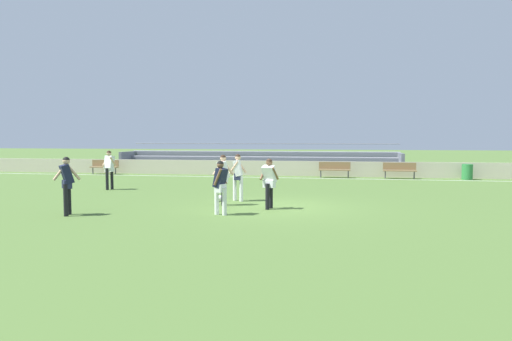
{
  "coord_description": "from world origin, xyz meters",
  "views": [
    {
      "loc": [
        2.23,
        -15.09,
        2.26
      ],
      "look_at": [
        -1.22,
        3.0,
        0.99
      ],
      "focal_mm": 32.68,
      "sensor_mm": 36.0,
      "label": 1
    }
  ],
  "objects_px": {
    "player_dark_trailing_run": "(67,180)",
    "bench_near_wall_gap": "(335,168)",
    "player_white_challenging": "(109,166)",
    "bleacher_stand": "(257,161)",
    "player_white_dropping_back": "(238,173)",
    "player_white_wide_right": "(269,179)",
    "trash_bin": "(467,172)",
    "soccer_ball": "(220,198)",
    "bench_centre_sideline": "(105,166)",
    "bench_far_right": "(400,169)",
    "player_dark_pressing_high": "(220,183)",
    "player_white_on_ball": "(223,175)"
  },
  "relations": [
    {
      "from": "player_white_dropping_back",
      "to": "player_white_challenging",
      "type": "xyz_separation_m",
      "value": [
        -6.42,
        2.59,
        0.02
      ]
    },
    {
      "from": "bench_near_wall_gap",
      "to": "player_white_challenging",
      "type": "height_order",
      "value": "player_white_challenging"
    },
    {
      "from": "bench_far_right",
      "to": "player_white_dropping_back",
      "type": "xyz_separation_m",
      "value": [
        -6.82,
        -10.83,
        0.47
      ]
    },
    {
      "from": "bleacher_stand",
      "to": "bench_near_wall_gap",
      "type": "height_order",
      "value": "bleacher_stand"
    },
    {
      "from": "bleacher_stand",
      "to": "bench_centre_sideline",
      "type": "xyz_separation_m",
      "value": [
        -9.28,
        -3.0,
        -0.23
      ]
    },
    {
      "from": "player_white_dropping_back",
      "to": "bench_centre_sideline",
      "type": "bearing_deg",
      "value": 135.9
    },
    {
      "from": "player_white_wide_right",
      "to": "trash_bin",
      "type": "bearing_deg",
      "value": 54.52
    },
    {
      "from": "player_white_on_ball",
      "to": "player_dark_trailing_run",
      "type": "height_order",
      "value": "player_dark_trailing_run"
    },
    {
      "from": "bleacher_stand",
      "to": "player_white_wide_right",
      "type": "relative_size",
      "value": 11.37
    },
    {
      "from": "bench_near_wall_gap",
      "to": "player_dark_trailing_run",
      "type": "xyz_separation_m",
      "value": [
        -7.42,
        -14.84,
        0.49
      ]
    },
    {
      "from": "bleacher_stand",
      "to": "bench_far_right",
      "type": "xyz_separation_m",
      "value": [
        8.71,
        -3.0,
        -0.23
      ]
    },
    {
      "from": "player_white_on_ball",
      "to": "player_dark_trailing_run",
      "type": "relative_size",
      "value": 0.99
    },
    {
      "from": "bench_centre_sideline",
      "to": "player_dark_trailing_run",
      "type": "xyz_separation_m",
      "value": [
        6.97,
        -14.84,
        0.49
      ]
    },
    {
      "from": "player_white_wide_right",
      "to": "player_white_on_ball",
      "type": "bearing_deg",
      "value": 162.49
    },
    {
      "from": "bench_far_right",
      "to": "player_white_dropping_back",
      "type": "relative_size",
      "value": 1.06
    },
    {
      "from": "bench_near_wall_gap",
      "to": "player_white_dropping_back",
      "type": "xyz_separation_m",
      "value": [
        -3.21,
        -10.83,
        0.47
      ]
    },
    {
      "from": "player_dark_trailing_run",
      "to": "player_white_challenging",
      "type": "bearing_deg",
      "value": 108.48
    },
    {
      "from": "player_white_challenging",
      "to": "player_white_wide_right",
      "type": "relative_size",
      "value": 1.07
    },
    {
      "from": "bench_near_wall_gap",
      "to": "soccer_ball",
      "type": "height_order",
      "value": "bench_near_wall_gap"
    },
    {
      "from": "player_white_wide_right",
      "to": "soccer_ball",
      "type": "distance_m",
      "value": 2.63
    },
    {
      "from": "trash_bin",
      "to": "player_white_wide_right",
      "type": "xyz_separation_m",
      "value": [
        -9.0,
        -12.63,
        0.53
      ]
    },
    {
      "from": "player_white_dropping_back",
      "to": "bench_near_wall_gap",
      "type": "bearing_deg",
      "value": 73.5
    },
    {
      "from": "player_white_dropping_back",
      "to": "player_white_wide_right",
      "type": "height_order",
      "value": "player_white_dropping_back"
    },
    {
      "from": "player_white_challenging",
      "to": "player_dark_trailing_run",
      "type": "relative_size",
      "value": 1.0
    },
    {
      "from": "bench_far_right",
      "to": "player_white_on_ball",
      "type": "height_order",
      "value": "player_white_on_ball"
    },
    {
      "from": "trash_bin",
      "to": "player_dark_pressing_high",
      "type": "height_order",
      "value": "player_dark_pressing_high"
    },
    {
      "from": "player_white_wide_right",
      "to": "bench_centre_sideline",
      "type": "bearing_deg",
      "value": 135.2
    },
    {
      "from": "bleacher_stand",
      "to": "trash_bin",
      "type": "distance_m",
      "value": 12.64
    },
    {
      "from": "player_white_dropping_back",
      "to": "player_white_on_ball",
      "type": "distance_m",
      "value": 1.18
    },
    {
      "from": "player_dark_trailing_run",
      "to": "bench_near_wall_gap",
      "type": "bearing_deg",
      "value": 63.45
    },
    {
      "from": "player_white_on_ball",
      "to": "bleacher_stand",
      "type": "bearing_deg",
      "value": 96.3
    },
    {
      "from": "player_white_dropping_back",
      "to": "player_dark_pressing_high",
      "type": "bearing_deg",
      "value": -86.55
    },
    {
      "from": "bench_centre_sideline",
      "to": "bench_far_right",
      "type": "relative_size",
      "value": 1.0
    },
    {
      "from": "bench_near_wall_gap",
      "to": "player_dark_pressing_high",
      "type": "xyz_separation_m",
      "value": [
        -3.02,
        -13.92,
        0.4
      ]
    },
    {
      "from": "player_dark_trailing_run",
      "to": "player_white_wide_right",
      "type": "bearing_deg",
      "value": 22.64
    },
    {
      "from": "bleacher_stand",
      "to": "bench_near_wall_gap",
      "type": "relative_size",
      "value": 10.22
    },
    {
      "from": "bench_centre_sideline",
      "to": "bench_near_wall_gap",
      "type": "relative_size",
      "value": 1.0
    },
    {
      "from": "player_white_dropping_back",
      "to": "player_white_wide_right",
      "type": "bearing_deg",
      "value": -49.85
    },
    {
      "from": "bench_centre_sideline",
      "to": "bench_far_right",
      "type": "xyz_separation_m",
      "value": [
        17.99,
        0.0,
        0.0
      ]
    },
    {
      "from": "bench_far_right",
      "to": "player_white_wide_right",
      "type": "relative_size",
      "value": 1.11
    },
    {
      "from": "player_white_dropping_back",
      "to": "player_white_on_ball",
      "type": "height_order",
      "value": "player_white_on_ball"
    },
    {
      "from": "bench_near_wall_gap",
      "to": "soccer_ball",
      "type": "bearing_deg",
      "value": -109.1
    },
    {
      "from": "bench_centre_sideline",
      "to": "player_dark_trailing_run",
      "type": "distance_m",
      "value": 16.4
    },
    {
      "from": "trash_bin",
      "to": "player_white_on_ball",
      "type": "relative_size",
      "value": 0.5
    },
    {
      "from": "bleacher_stand",
      "to": "player_white_dropping_back",
      "type": "bearing_deg",
      "value": -82.19
    },
    {
      "from": "player_dark_trailing_run",
      "to": "soccer_ball",
      "type": "bearing_deg",
      "value": 46.54
    },
    {
      "from": "player_white_challenging",
      "to": "player_white_wide_right",
      "type": "height_order",
      "value": "player_white_challenging"
    },
    {
      "from": "bench_near_wall_gap",
      "to": "trash_bin",
      "type": "bearing_deg",
      "value": 0.99
    },
    {
      "from": "player_dark_pressing_high",
      "to": "soccer_ball",
      "type": "xyz_separation_m",
      "value": [
        -0.81,
        2.86,
        -0.84
      ]
    },
    {
      "from": "bench_far_right",
      "to": "soccer_ball",
      "type": "height_order",
      "value": "bench_far_right"
    }
  ]
}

